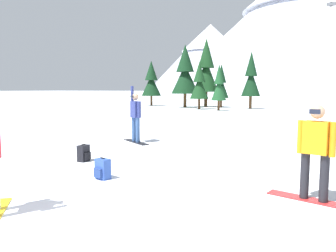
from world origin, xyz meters
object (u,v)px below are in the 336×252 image
Objects in this scene: snowboarder_midground at (316,151)px; pine_tree_twin at (199,83)px; snowboarder_background at (136,116)px; pine_tree_tall at (206,70)px; pine_tree_leaning at (221,84)px; pine_tree_short at (185,73)px; pine_tree_slender at (151,81)px; pine_tree_young at (251,78)px; pine_tree_broad at (219,85)px; backpack_blue at (102,169)px; backpack_black at (84,153)px.

snowboarder_midground is 0.36× the size of pine_tree_twin.
snowboarder_background is 0.27× the size of pine_tree_tall.
pine_tree_tall is 1.63× the size of pine_tree_leaning.
pine_tree_short is 5.42m from pine_tree_slender.
pine_tree_young is 1.07× the size of pine_tree_slender.
pine_tree_leaning reaches higher than pine_tree_broad.
snowboarder_midground is 27.11m from pine_tree_twin.
pine_tree_leaning is (-6.72, 28.85, 2.31)m from backpack_blue.
pine_tree_young reaches higher than backpack_blue.
pine_tree_broad is at bearing -27.30° from pine_tree_slender.
backpack_black is 1.97m from backpack_blue.
pine_tree_tall is at bearing 54.20° from pine_tree_short.
snowboarder_midground is 0.29× the size of pine_tree_young.
backpack_black is at bearing -75.85° from pine_tree_tall.
pine_tree_slender is (-13.84, 27.76, 2.69)m from backpack_black.
pine_tree_twin is at bearing -43.34° from pine_tree_short.
snowboarder_midground is 5.80m from backpack_black.
pine_tree_twin is 8.79m from pine_tree_slender.
pine_tree_slender is at bearing 116.50° from backpack_black.
pine_tree_broad reaches higher than snowboarder_background.
pine_tree_slender reaches higher than pine_tree_twin.
pine_tree_leaning is at bearing 100.85° from snowboarder_background.
snowboarder_midground is at bearing 6.90° from backpack_blue.
pine_tree_leaning reaches higher than backpack_blue.
pine_tree_short is (-10.29, 27.34, 3.45)m from backpack_blue.
snowboarder_background is at bearing -75.09° from pine_tree_tall.
pine_tree_short is at bearing 136.66° from pine_tree_twin.
pine_tree_tall is at bearing 161.35° from pine_tree_leaning.
backpack_blue is 0.06× the size of pine_tree_tall.
snowboarder_midground is 0.39× the size of pine_tree_broad.
pine_tree_young is at bearing 65.45° from pine_tree_broad.
pine_tree_twin is (-2.36, 1.12, 0.23)m from pine_tree_broad.
snowboarder_midground is at bearing -67.88° from pine_tree_broad.
backpack_blue is 0.07× the size of pine_tree_short.
pine_tree_broad is 6.97m from pine_tree_tall.
pine_tree_broad is 0.74× the size of pine_tree_young.
pine_tree_short reaches higher than pine_tree_leaning.
backpack_black is (0.50, -3.37, -0.76)m from snowboarder_background.
pine_tree_leaning is at bearing 164.94° from pine_tree_young.
pine_tree_twin is 0.88× the size of pine_tree_slender.
backpack_black is 31.13m from pine_tree_slender.
pine_tree_broad is at bearing 99.37° from backpack_black.
pine_tree_short is (-8.22, 22.77, 2.68)m from snowboarder_background.
pine_tree_broad is (-3.22, 19.16, 1.33)m from snowboarder_background.
pine_tree_slender is at bearing 152.70° from pine_tree_broad.
snowboarder_background is 23.51m from pine_tree_young.
pine_tree_broad is at bearing -59.40° from pine_tree_tall.
pine_tree_tall reaches higher than pine_tree_slender.
snowboarder_midground is 0.81× the size of snowboarder_background.
pine_tree_broad is (-9.44, 23.23, 1.43)m from snowboarder_midground.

